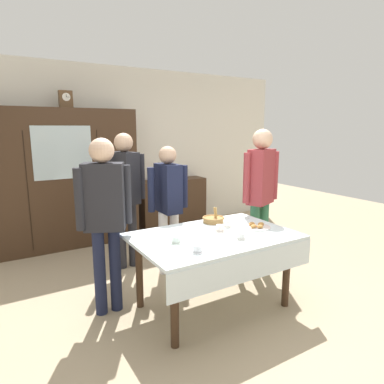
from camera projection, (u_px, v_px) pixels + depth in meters
The scene contains 20 objects.
ground_plane at pixel (202, 297), 3.52m from camera, with size 12.00×12.00×0.00m, color tan.
back_wall at pixel (115, 152), 5.49m from camera, with size 6.40×0.10×2.70m, color silver.
dining_table at pixel (215, 246), 3.20m from camera, with size 1.53×1.02×0.74m.
wall_cabinet at pixel (62, 179), 4.85m from camera, with size 2.16×0.46×2.02m.
mantel_clock at pixel (66, 99), 4.70m from camera, with size 0.18×0.11×0.24m.
bookshelf_low at pixel (173, 203), 5.93m from camera, with size 1.20×0.35×0.86m.
book_stack at pixel (172, 177), 5.84m from camera, with size 0.16×0.20×0.09m.
tea_cup_far_right at pixel (241, 236), 3.08m from camera, with size 0.13×0.13×0.06m.
tea_cup_far_left at pixel (197, 249), 2.75m from camera, with size 0.13×0.13×0.06m.
tea_cup_near_right at pixel (227, 224), 3.46m from camera, with size 0.13×0.13×0.06m.
tea_cup_center at pixel (176, 240), 2.98m from camera, with size 0.13×0.13×0.06m.
tea_cup_front_edge at pixel (220, 228), 3.32m from camera, with size 0.13×0.13×0.06m.
bread_basket at pixel (213, 219), 3.62m from camera, with size 0.24×0.24×0.16m.
pastry_plate at pixel (257, 226), 3.43m from camera, with size 0.28×0.28×0.05m.
spoon_far_right at pixel (246, 219), 3.75m from camera, with size 0.12×0.02×0.01m.
spoon_near_left at pixel (176, 248), 2.84m from camera, with size 0.12×0.02×0.01m.
person_near_right_end at pixel (105, 209), 3.07m from camera, with size 0.52×0.34×1.66m.
person_behind_table_right at pixel (168, 198), 3.97m from camera, with size 0.52×0.36×1.54m.
person_behind_table_left at pixel (261, 186), 3.97m from camera, with size 0.52×0.32×1.73m.
person_by_cabinet at pixel (125, 187), 4.11m from camera, with size 0.52×0.40×1.69m.
Camera 1 is at (-1.77, -2.73, 1.75)m, focal length 31.40 mm.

